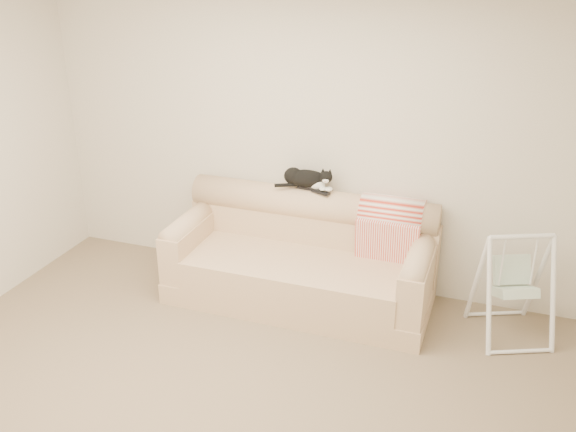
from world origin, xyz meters
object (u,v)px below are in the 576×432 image
object	(u,v)px
tuxedo_cat	(307,178)
baby_swing	(514,285)
remote_a	(308,188)
sofa	(302,260)
remote_b	(320,192)

from	to	relation	value
tuxedo_cat	baby_swing	bearing A→B (deg)	-8.25
remote_a	baby_swing	distance (m)	1.83
remote_a	tuxedo_cat	distance (m)	0.08
sofa	remote_a	world-z (taller)	remote_a
sofa	remote_a	bearing A→B (deg)	99.07
sofa	tuxedo_cat	xyz separation A→B (m)	(-0.05, 0.25, 0.64)
remote_a	sofa	bearing A→B (deg)	-80.93
remote_b	baby_swing	xyz separation A→B (m)	(1.61, -0.21, -0.47)
remote_a	baby_swing	bearing A→B (deg)	-8.39
tuxedo_cat	baby_swing	distance (m)	1.86
remote_b	remote_a	bearing A→B (deg)	158.49
sofa	remote_b	bearing A→B (deg)	65.55
sofa	baby_swing	size ratio (longest dim) A/B	2.53
sofa	remote_a	xyz separation A→B (m)	(-0.04, 0.25, 0.56)
tuxedo_cat	baby_swing	size ratio (longest dim) A/B	0.57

